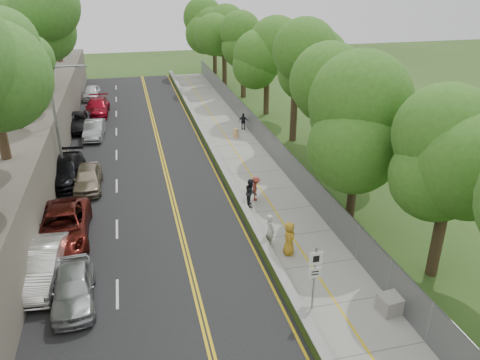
% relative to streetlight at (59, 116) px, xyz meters
% --- Properties ---
extents(ground, '(140.00, 140.00, 0.00)m').
position_rel_streetlight_xyz_m(ground, '(10.46, -14.00, -4.64)').
color(ground, '#33511E').
rests_on(ground, ground).
extents(road, '(11.20, 66.00, 0.04)m').
position_rel_streetlight_xyz_m(road, '(5.06, 1.00, -4.62)').
color(road, black).
rests_on(road, ground).
extents(sidewalk, '(4.20, 66.00, 0.05)m').
position_rel_streetlight_xyz_m(sidewalk, '(13.01, 1.00, -4.61)').
color(sidewalk, gray).
rests_on(sidewalk, ground).
extents(jersey_barrier, '(0.42, 66.00, 0.60)m').
position_rel_streetlight_xyz_m(jersey_barrier, '(10.71, 1.00, -4.34)').
color(jersey_barrier, '#77C027').
rests_on(jersey_barrier, ground).
extents(rock_embankment, '(5.00, 66.00, 4.00)m').
position_rel_streetlight_xyz_m(rock_embankment, '(-3.04, 1.00, -2.64)').
color(rock_embankment, '#595147').
rests_on(rock_embankment, ground).
extents(chainlink_fence, '(0.04, 66.00, 2.00)m').
position_rel_streetlight_xyz_m(chainlink_fence, '(15.11, 1.00, -3.64)').
color(chainlink_fence, slate).
rests_on(chainlink_fence, ground).
extents(trees_embankment, '(6.40, 66.00, 13.00)m').
position_rel_streetlight_xyz_m(trees_embankment, '(-2.54, 1.00, 5.86)').
color(trees_embankment, '#46842C').
rests_on(trees_embankment, rock_embankment).
extents(trees_fenceside, '(7.00, 66.00, 14.00)m').
position_rel_streetlight_xyz_m(trees_fenceside, '(17.46, 1.00, 2.36)').
color(trees_fenceside, '#3F7A23').
rests_on(trees_fenceside, ground).
extents(streetlight, '(2.52, 0.22, 8.00)m').
position_rel_streetlight_xyz_m(streetlight, '(0.00, 0.00, 0.00)').
color(streetlight, gray).
rests_on(streetlight, ground).
extents(signpost, '(0.62, 0.09, 3.10)m').
position_rel_streetlight_xyz_m(signpost, '(11.51, -17.02, -2.68)').
color(signpost, gray).
rests_on(signpost, sidewalk).
extents(construction_barrel, '(0.49, 0.49, 0.81)m').
position_rel_streetlight_xyz_m(construction_barrel, '(13.46, 5.80, -4.18)').
color(construction_barrel, orange).
rests_on(construction_barrel, sidewalk).
extents(concrete_block, '(1.25, 1.00, 0.77)m').
position_rel_streetlight_xyz_m(concrete_block, '(14.76, -18.00, -4.20)').
color(concrete_block, gray).
rests_on(concrete_block, sidewalk).
extents(car_0, '(1.99, 4.53, 1.52)m').
position_rel_streetlight_xyz_m(car_0, '(1.46, -14.12, -3.84)').
color(car_0, '#A2A4A7').
rests_on(car_0, road).
extents(car_1, '(2.21, 5.18, 1.66)m').
position_rel_streetlight_xyz_m(car_1, '(-0.14, -12.18, -3.77)').
color(car_1, white).
rests_on(car_1, road).
extents(car_2, '(2.82, 6.04, 1.67)m').
position_rel_streetlight_xyz_m(car_2, '(0.49, -8.51, -3.76)').
color(car_2, '#531510').
rests_on(car_2, road).
extents(car_3, '(2.71, 5.69, 1.60)m').
position_rel_streetlight_xyz_m(car_3, '(-0.14, -0.34, -3.80)').
color(car_3, black).
rests_on(car_3, road).
extents(car_4, '(1.84, 4.44, 1.50)m').
position_rel_streetlight_xyz_m(car_4, '(1.46, -1.98, -3.85)').
color(car_4, gray).
rests_on(car_4, road).
extents(car_5, '(1.85, 4.50, 1.45)m').
position_rel_streetlight_xyz_m(car_5, '(1.46, 8.81, -3.88)').
color(car_5, '#9C9EA3').
rests_on(car_5, road).
extents(car_6, '(2.80, 5.52, 1.49)m').
position_rel_streetlight_xyz_m(car_6, '(-0.14, 11.56, -3.85)').
color(car_6, black).
rests_on(car_6, road).
extents(car_7, '(2.52, 5.63, 1.60)m').
position_rel_streetlight_xyz_m(car_7, '(1.46, 16.02, -3.80)').
color(car_7, maroon).
rests_on(car_7, road).
extents(car_8, '(2.02, 4.38, 1.45)m').
position_rel_streetlight_xyz_m(car_8, '(0.61, 22.89, -3.87)').
color(car_8, white).
rests_on(car_8, road).
extents(painter_0, '(0.85, 1.04, 1.84)m').
position_rel_streetlight_xyz_m(painter_0, '(11.91, -12.73, -3.67)').
color(painter_0, '#C08A23').
rests_on(painter_0, sidewalk).
extents(painter_1, '(0.59, 0.75, 1.82)m').
position_rel_streetlight_xyz_m(painter_1, '(11.21, -11.69, -3.68)').
color(painter_1, beige).
rests_on(painter_1, sidewalk).
extents(painter_2, '(0.81, 0.97, 1.78)m').
position_rel_streetlight_xyz_m(painter_2, '(11.42, -6.97, -3.70)').
color(painter_2, black).
rests_on(painter_2, sidewalk).
extents(painter_3, '(0.85, 1.15, 1.59)m').
position_rel_streetlight_xyz_m(painter_3, '(11.91, -6.34, -3.79)').
color(painter_3, maroon).
rests_on(painter_3, sidewalk).
extents(person_far, '(0.97, 0.61, 1.53)m').
position_rel_streetlight_xyz_m(person_far, '(14.66, 7.89, -3.82)').
color(person_far, black).
rests_on(person_far, sidewalk).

